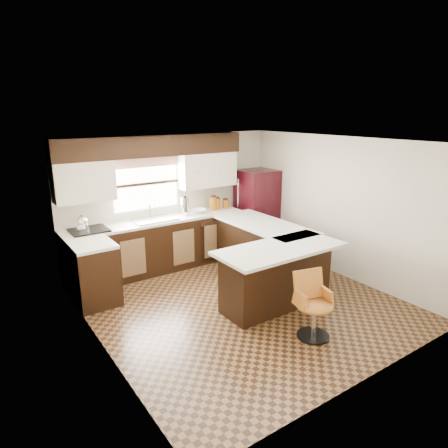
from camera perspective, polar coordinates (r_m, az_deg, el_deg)
floor at (r=6.17m, az=2.44°, el=-11.13°), size 4.40×4.40×0.00m
ceiling at (r=5.51m, az=2.74°, el=11.70°), size 4.40×4.40×0.00m
wall_back at (r=7.54m, az=-7.50°, el=3.52°), size 4.40×0.00×4.40m
wall_front at (r=4.28m, az=20.67°, el=-7.22°), size 4.40×0.00×4.40m
wall_left at (r=4.82m, az=-17.88°, el=-4.32°), size 0.00×4.40×4.40m
wall_right at (r=7.14m, az=16.21°, el=2.32°), size 0.00×4.40×4.40m
base_cab_back at (r=7.30m, az=-9.36°, el=-3.11°), size 3.30×0.60×0.90m
base_cab_left at (r=6.29m, az=-18.03°, el=-6.88°), size 0.60×0.70×0.90m
counter_back at (r=7.16m, az=-9.53°, el=0.47°), size 3.30×0.60×0.04m
counter_left at (r=6.13m, az=-18.41°, el=-2.80°), size 0.60×0.70×0.04m
soffit at (r=7.06m, az=-10.09°, el=10.95°), size 3.40×0.35×0.36m
upper_cab_left at (r=6.72m, az=-19.42°, el=5.74°), size 0.94×0.35×0.64m
upper_cab_right at (r=7.63m, az=-2.44°, el=7.75°), size 1.14×0.35×0.64m
window_pane at (r=7.25m, az=-11.06°, el=5.68°), size 1.20×0.02×0.90m
valance at (r=7.16m, az=-11.10°, el=8.71°), size 1.30×0.06×0.18m
sink at (r=7.11m, az=-9.84°, el=0.66°), size 0.75×0.45×0.03m
dishwasher at (r=7.52m, az=-1.51°, el=-2.48°), size 0.58×0.03×0.78m
cooktop at (r=6.74m, az=-18.74°, el=-0.85°), size 0.58×0.50×0.02m
peninsula_long at (r=6.95m, az=5.37°, el=-3.93°), size 0.60×1.95×0.90m
peninsula_return at (r=5.95m, az=7.45°, el=-7.53°), size 1.65×0.60×0.90m
counter_pen_long at (r=6.84m, az=5.79°, el=-0.12°), size 0.84×1.95×0.04m
counter_pen_return at (r=5.70m, az=8.07°, el=-3.51°), size 1.89×0.84×0.04m
refrigerator at (r=8.21m, az=4.68°, el=1.96°), size 0.71×0.68×1.66m
bar_chair at (r=5.25m, az=12.85°, el=-11.43°), size 0.55×0.55×0.86m
kettle at (r=6.68m, az=-19.60°, el=0.16°), size 0.19×0.19×0.25m
percolator at (r=7.36m, az=-5.60°, el=2.54°), size 0.14×0.14×0.33m
mixing_bowl at (r=7.53m, az=-3.62°, el=1.87°), size 0.36×0.36×0.07m
canister_large at (r=7.69m, az=-1.57°, el=2.93°), size 0.14×0.14×0.26m
canister_med at (r=7.74m, az=-1.00°, el=2.88°), size 0.12×0.12×0.22m
canister_small at (r=7.86m, az=0.24°, el=2.88°), size 0.13×0.13×0.17m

